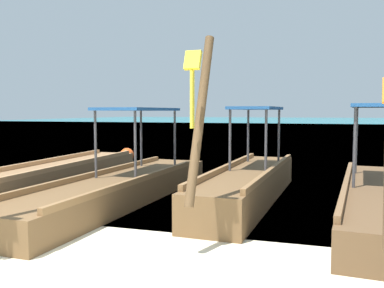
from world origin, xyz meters
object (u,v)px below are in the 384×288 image
(longtail_boat_blue_ribbon, at_px, (53,176))
(longtail_boat_orange_ribbon, at_px, (377,198))
(longtail_boat_yellow_ribbon, at_px, (249,183))
(longtail_boat_green_ribbon, at_px, (120,186))
(mooring_buoy_near, at_px, (127,155))

(longtail_boat_blue_ribbon, height_order, longtail_boat_orange_ribbon, longtail_boat_orange_ribbon)
(longtail_boat_blue_ribbon, xyz_separation_m, longtail_boat_yellow_ribbon, (4.66, -0.19, 0.11))
(longtail_boat_green_ribbon, distance_m, longtail_boat_orange_ribbon, 4.68)
(longtail_boat_orange_ribbon, bearing_deg, longtail_boat_yellow_ribbon, 166.38)
(longtail_boat_blue_ribbon, bearing_deg, longtail_boat_yellow_ribbon, -2.35)
(longtail_boat_yellow_ribbon, bearing_deg, mooring_buoy_near, 135.50)
(longtail_boat_yellow_ribbon, xyz_separation_m, longtail_boat_orange_ribbon, (2.27, -0.55, -0.05))
(longtail_boat_yellow_ribbon, bearing_deg, longtail_boat_orange_ribbon, -13.62)
(longtail_boat_blue_ribbon, xyz_separation_m, mooring_buoy_near, (-0.49, 4.87, -0.01))
(longtail_boat_yellow_ribbon, xyz_separation_m, mooring_buoy_near, (-5.15, 5.06, -0.12))
(longtail_boat_orange_ribbon, bearing_deg, mooring_buoy_near, 142.91)
(longtail_boat_yellow_ribbon, relative_size, longtail_boat_orange_ribbon, 0.94)
(longtail_boat_green_ribbon, bearing_deg, longtail_boat_yellow_ribbon, 18.83)
(longtail_boat_blue_ribbon, height_order, longtail_boat_green_ribbon, longtail_boat_green_ribbon)
(longtail_boat_green_ribbon, height_order, mooring_buoy_near, longtail_boat_green_ribbon)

